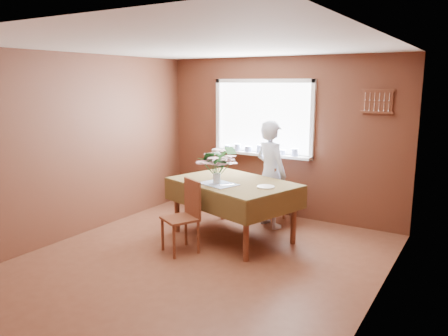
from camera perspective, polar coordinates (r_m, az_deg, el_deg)
The scene contains 15 objects.
floor at distance 5.36m, azimuth -3.14°, elevation -12.08°, with size 4.50×4.50×0.00m, color brown.
ceiling at distance 4.93m, azimuth -3.46°, elevation 15.65°, with size 4.50×4.50×0.00m, color white.
wall_back at distance 6.94m, azimuth 7.35°, elevation 3.95°, with size 4.00×4.00×0.00m, color brown.
wall_front at distance 3.44m, azimuth -25.19°, elevation -4.48°, with size 4.00×4.00×0.00m, color brown.
wall_left at distance 6.34m, azimuth -18.35°, elevation 2.78°, with size 4.50×4.50×0.00m, color brown.
wall_right at distance 4.21m, azimuth 19.71°, elevation -1.33°, with size 4.50×4.50×0.00m, color brown.
window_assembly at distance 7.01m, azimuth 4.95°, elevation 4.84°, with size 1.72×0.20×1.22m.
spoon_rack at distance 6.41m, azimuth 19.39°, elevation 8.20°, with size 0.44×0.05×0.33m.
dining_table at distance 5.92m, azimuth 1.19°, elevation -2.65°, with size 1.89×1.55×0.80m.
chair_far at distance 6.59m, azimuth 6.68°, elevation -3.14°, with size 0.54×0.54×0.89m.
chair_near at distance 5.53m, azimuth -5.05°, elevation -5.83°, with size 0.52×0.52×0.91m.
seated_woman at distance 6.42m, azimuth 6.13°, elevation -0.79°, with size 0.58×0.38×1.58m, color white.
flower_bouquet at distance 5.71m, azimuth -0.96°, elevation 0.91°, with size 0.54×0.54×0.46m.
side_plate at distance 5.58m, azimuth 5.49°, elevation -2.46°, with size 0.22×0.22×0.01m, color white.
table_knife at distance 5.65m, azimuth 0.34°, elevation -2.22°, with size 0.02×0.21×0.00m, color silver.
Camera 1 is at (2.80, -4.04, 2.12)m, focal length 35.00 mm.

